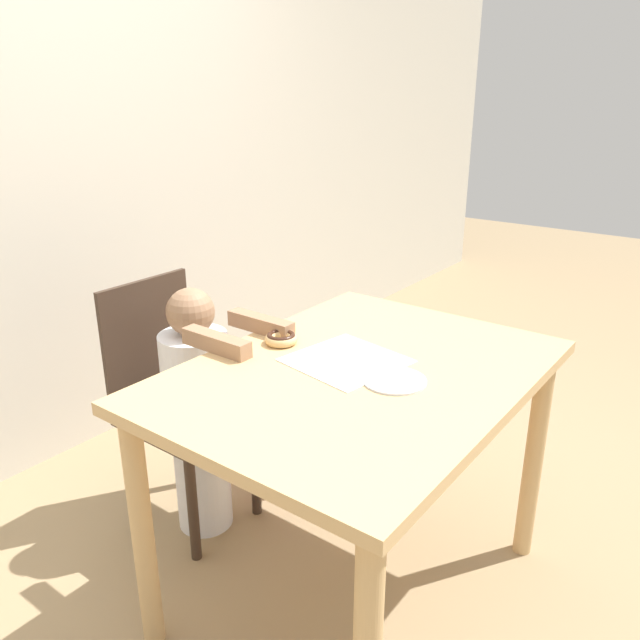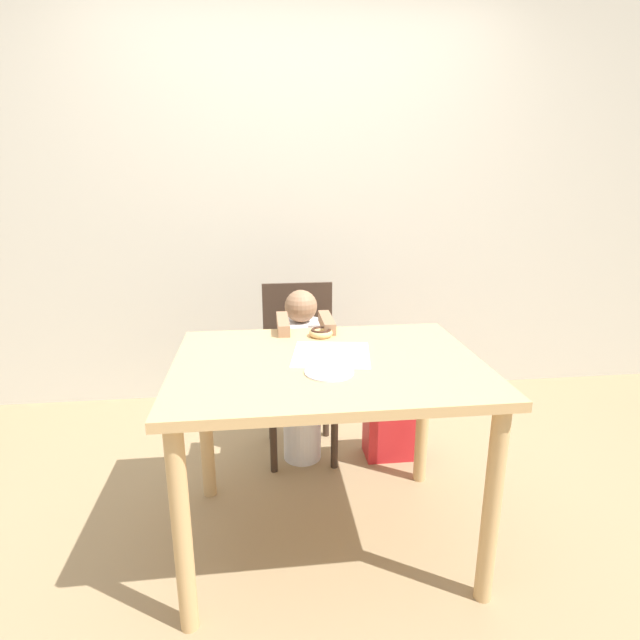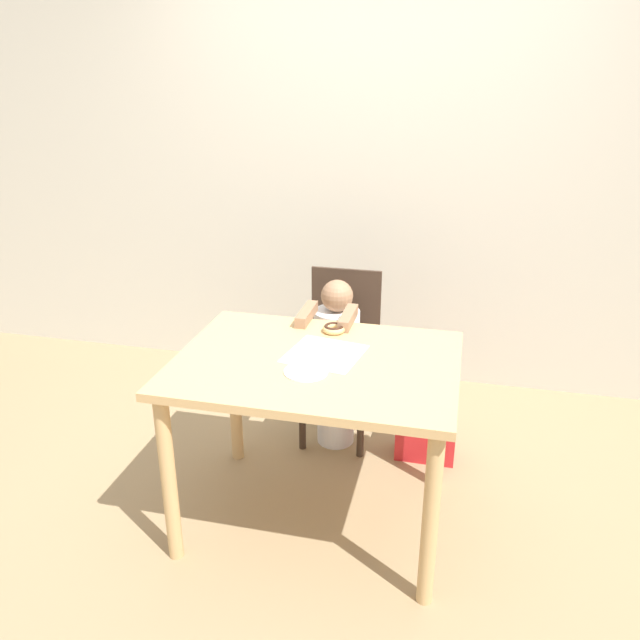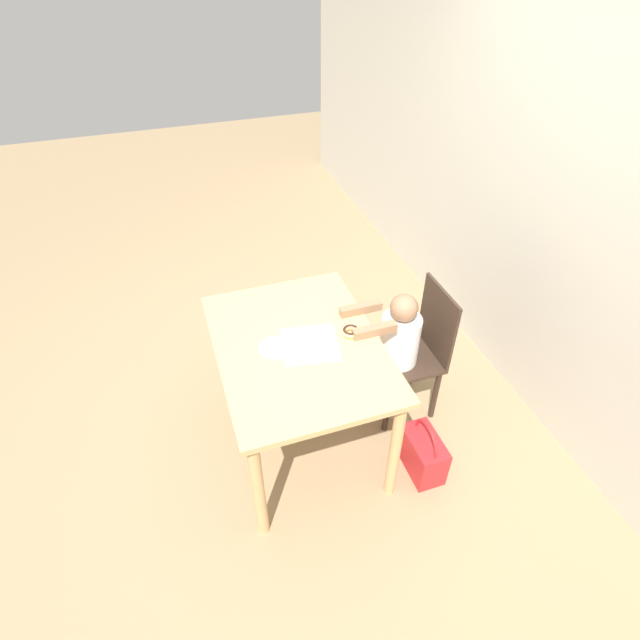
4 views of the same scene
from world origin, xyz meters
name	(u,v)px [view 1 (image 1 of 4)]	position (x,y,z in m)	size (l,w,h in m)	color
ground_plane	(354,590)	(0.00, 0.00, 0.00)	(12.00, 12.00, 0.00)	#997F5B
wall_back	(37,159)	(0.00, 1.50, 1.25)	(8.00, 0.05, 2.50)	beige
dining_table	(359,405)	(0.00, 0.00, 0.66)	(1.13, 0.84, 0.78)	tan
chair	(176,404)	(-0.05, 0.74, 0.45)	(0.37, 0.39, 0.89)	#38281E
child_figure	(200,412)	(-0.05, 0.62, 0.46)	(0.25, 0.45, 0.90)	white
donut	(281,338)	(0.01, 0.29, 0.79)	(0.10, 0.10, 0.03)	#DBB270
napkin	(346,361)	(0.02, 0.06, 0.78)	(0.33, 0.33, 0.00)	white
handbag	(294,438)	(0.43, 0.59, 0.14)	(0.30, 0.17, 0.38)	red
plate	(394,380)	(-0.01, -0.12, 0.78)	(0.17, 0.17, 0.01)	silver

